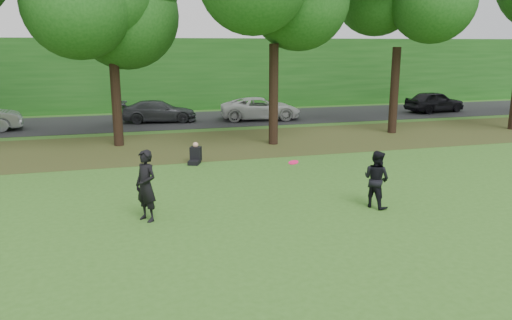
{
  "coord_description": "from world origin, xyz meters",
  "views": [
    {
      "loc": [
        -3.06,
        -9.67,
        4.59
      ],
      "look_at": [
        0.79,
        3.94,
        1.3
      ],
      "focal_mm": 35.0,
      "sensor_mm": 36.0,
      "label": 1
    }
  ],
  "objects_px": {
    "player_left": "(146,186)",
    "player_right": "(376,179)",
    "frisbee": "(293,162)",
    "seated_person": "(195,155)"
  },
  "relations": [
    {
      "from": "player_right",
      "to": "player_left",
      "type": "bearing_deg",
      "value": 57.86
    },
    {
      "from": "player_right",
      "to": "seated_person",
      "type": "height_order",
      "value": "player_right"
    },
    {
      "from": "player_right",
      "to": "seated_person",
      "type": "xyz_separation_m",
      "value": [
        -4.14,
        6.83,
        -0.52
      ]
    },
    {
      "from": "player_left",
      "to": "player_right",
      "type": "height_order",
      "value": "player_left"
    },
    {
      "from": "frisbee",
      "to": "seated_person",
      "type": "bearing_deg",
      "value": 103.17
    },
    {
      "from": "player_left",
      "to": "frisbee",
      "type": "bearing_deg",
      "value": 44.83
    },
    {
      "from": "player_left",
      "to": "frisbee",
      "type": "relative_size",
      "value": 5.87
    },
    {
      "from": "frisbee",
      "to": "seated_person",
      "type": "xyz_separation_m",
      "value": [
        -1.6,
        6.84,
        -1.18
      ]
    },
    {
      "from": "seated_person",
      "to": "player_right",
      "type": "bearing_deg",
      "value": -35.79
    },
    {
      "from": "player_left",
      "to": "player_right",
      "type": "xyz_separation_m",
      "value": [
        6.41,
        -0.64,
        -0.13
      ]
    }
  ]
}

